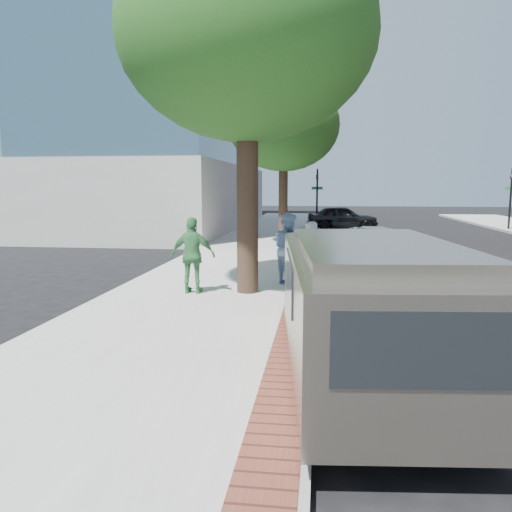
% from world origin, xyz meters
% --- Properties ---
extents(ground, '(120.00, 120.00, 0.00)m').
position_xyz_m(ground, '(0.00, 0.00, 0.00)').
color(ground, black).
rests_on(ground, ground).
extents(sidewalk, '(5.00, 60.00, 0.15)m').
position_xyz_m(sidewalk, '(-1.50, 8.00, 0.07)').
color(sidewalk, '#9E9991').
rests_on(sidewalk, ground).
extents(brick_strip, '(0.60, 60.00, 0.01)m').
position_xyz_m(brick_strip, '(0.70, 8.00, 0.15)').
color(brick_strip, brown).
rests_on(brick_strip, sidewalk).
extents(curb, '(0.10, 60.00, 0.15)m').
position_xyz_m(curb, '(1.05, 8.00, 0.07)').
color(curb, gray).
rests_on(curb, ground).
extents(office_tower, '(18.00, 22.00, 24.00)m').
position_xyz_m(office_tower, '(-13.00, 22.00, 12.00)').
color(office_tower, slate).
rests_on(office_tower, ground).
extents(office_base, '(18.20, 22.20, 4.00)m').
position_xyz_m(office_base, '(-13.00, 22.00, 2.00)').
color(office_base, gray).
rests_on(office_base, ground).
extents(signal_near, '(0.70, 0.15, 3.80)m').
position_xyz_m(signal_near, '(0.90, 22.00, 2.25)').
color(signal_near, black).
rests_on(signal_near, ground).
extents(signal_far, '(0.70, 0.15, 3.80)m').
position_xyz_m(signal_far, '(12.50, 22.00, 2.25)').
color(signal_far, black).
rests_on(signal_far, ground).
extents(tree_near, '(6.00, 6.00, 8.51)m').
position_xyz_m(tree_near, '(-0.60, 1.90, 6.17)').
color(tree_near, black).
rests_on(tree_near, sidewalk).
extents(tree_far, '(4.80, 4.80, 7.14)m').
position_xyz_m(tree_far, '(-0.50, 12.00, 5.30)').
color(tree_far, black).
rests_on(tree_far, sidewalk).
extents(parking_meter, '(0.12, 0.32, 1.47)m').
position_xyz_m(parking_meter, '(0.72, 0.19, 1.21)').
color(parking_meter, gray).
rests_on(parking_meter, sidewalk).
extents(person_gray, '(0.57, 0.73, 1.75)m').
position_xyz_m(person_gray, '(0.90, 1.65, 1.03)').
color(person_gray, '#B2B2B7').
rests_on(person_gray, sidewalk).
extents(person_officer, '(1.11, 1.16, 1.89)m').
position_xyz_m(person_officer, '(0.31, 3.05, 1.09)').
color(person_officer, '#88AAD2').
rests_on(person_officer, sidewalk).
extents(person_green, '(1.08, 0.45, 1.84)m').
position_xyz_m(person_green, '(-1.89, 1.60, 1.07)').
color(person_green, '#3B8347').
rests_on(person_green, sidewalk).
extents(sedan_silver, '(4.85, 1.84, 1.58)m').
position_xyz_m(sedan_silver, '(3.06, 3.77, 0.79)').
color(sedan_silver, '#A6A7AC').
rests_on(sedan_silver, ground).
extents(bg_car, '(4.59, 2.14, 1.52)m').
position_xyz_m(bg_car, '(2.50, 22.03, 0.76)').
color(bg_car, black).
rests_on(bg_car, ground).
extents(van, '(2.61, 5.65, 2.02)m').
position_xyz_m(van, '(1.78, -3.06, 1.11)').
color(van, gray).
rests_on(van, ground).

